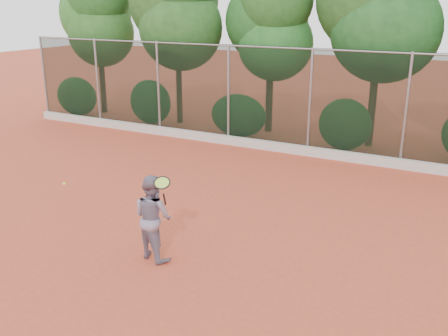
% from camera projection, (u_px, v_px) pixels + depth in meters
% --- Properties ---
extents(ground, '(80.00, 80.00, 0.00)m').
position_uv_depth(ground, '(203.00, 235.00, 10.96)').
color(ground, '#BE472D').
rests_on(ground, ground).
extents(concrete_curb, '(24.00, 0.20, 0.30)m').
position_uv_depth(concrete_curb, '(306.00, 151.00, 16.63)').
color(concrete_curb, beige).
rests_on(concrete_curb, ground).
extents(tennis_player, '(0.98, 0.85, 1.73)m').
position_uv_depth(tennis_player, '(153.00, 217.00, 9.73)').
color(tennis_player, slate).
rests_on(tennis_player, ground).
extents(chainlink_fence, '(24.09, 0.09, 3.50)m').
position_uv_depth(chainlink_fence, '(310.00, 99.00, 16.24)').
color(chainlink_fence, black).
rests_on(chainlink_fence, ground).
extents(foliage_backdrop, '(23.70, 3.63, 7.55)m').
position_uv_depth(foliage_backdrop, '(317.00, 16.00, 17.34)').
color(foliage_backdrop, '#492B1C').
rests_on(foliage_backdrop, ground).
extents(tennis_racket, '(0.40, 0.39, 0.59)m').
position_uv_depth(tennis_racket, '(162.00, 185.00, 9.20)').
color(tennis_racket, black).
rests_on(tennis_racket, ground).
extents(tennis_ball_in_flight, '(0.06, 0.06, 0.06)m').
position_uv_depth(tennis_ball_in_flight, '(64.00, 184.00, 9.97)').
color(tennis_ball_in_flight, '#D7E935').
rests_on(tennis_ball_in_flight, ground).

